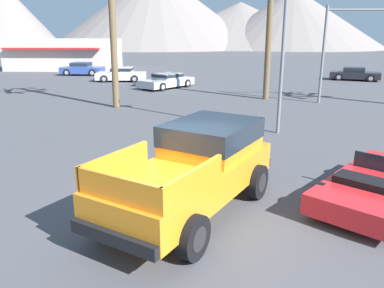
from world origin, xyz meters
TOP-DOWN VIEW (x-y plane):
  - ground_plane at (0.00, 0.00)m, footprint 320.00×320.00m
  - orange_pickup_truck at (0.44, 0.73)m, footprint 4.18×5.48m
  - red_convertible_car at (4.74, 1.13)m, footprint 4.18×4.47m
  - parked_car_blue at (-11.68, 29.79)m, footprint 4.11×2.04m
  - parked_car_silver at (-2.34, 20.91)m, footprint 4.10×4.54m
  - parked_car_white at (-6.69, 24.93)m, footprint 4.18×2.02m
  - parked_car_dark at (13.66, 26.44)m, footprint 4.47×3.12m
  - traffic_light_main at (8.99, 14.92)m, footprint 4.35×0.38m
  - street_lamp_post at (3.58, 7.75)m, footprint 0.90×0.24m
  - storefront_building at (-15.81, 37.00)m, footprint 11.41×8.70m
  - distant_mountain_range at (-6.70, 109.97)m, footprint 132.34×66.41m

SIDE VIEW (x-z plane):
  - ground_plane at x=0.00m, z-range 0.00..0.00m
  - red_convertible_car at x=4.74m, z-range -0.10..0.94m
  - parked_car_silver at x=-2.34m, z-range 0.02..1.11m
  - parked_car_dark at x=13.66m, z-range 0.01..1.14m
  - parked_car_white at x=-6.69m, z-range 0.01..1.20m
  - parked_car_blue at x=-11.68m, z-range 0.01..1.25m
  - orange_pickup_truck at x=0.44m, z-range 0.13..2.07m
  - storefront_building at x=-15.81m, z-range 0.00..3.38m
  - traffic_light_main at x=8.99m, z-range 1.13..6.60m
  - street_lamp_post at x=3.58m, z-range 0.77..8.23m
  - distant_mountain_range at x=-6.70m, z-range -1.68..20.26m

